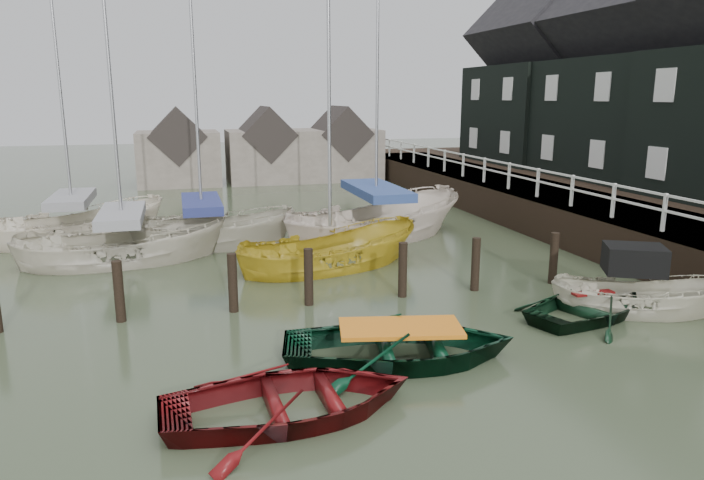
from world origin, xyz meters
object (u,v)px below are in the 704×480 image
object	(u,v)px
rowboat_dkgreen	(591,316)
sailboat_b	(204,244)
sailboat_d	(376,237)
sailboat_e	(75,238)
rowboat_red	(291,416)
sailboat_c	(330,267)
motorboat	(635,308)
sailboat_a	(125,260)
rowboat_green	(400,361)

from	to	relation	value
rowboat_dkgreen	sailboat_b	distance (m)	12.65
sailboat_b	sailboat_d	distance (m)	5.99
rowboat_dkgreen	sailboat_e	world-z (taller)	sailboat_e
sailboat_e	rowboat_red	bearing A→B (deg)	-179.41
sailboat_c	sailboat_e	size ratio (longest dim) A/B	0.97
rowboat_red	sailboat_e	bearing A→B (deg)	17.34
sailboat_b	sailboat_d	world-z (taller)	sailboat_d
rowboat_red	sailboat_b	distance (m)	12.31
rowboat_red	motorboat	world-z (taller)	motorboat
sailboat_d	sailboat_a	bearing A→B (deg)	75.51
rowboat_green	sailboat_a	distance (m)	10.76
rowboat_dkgreen	sailboat_d	world-z (taller)	sailboat_d
sailboat_d	sailboat_e	distance (m)	10.59
rowboat_dkgreen	sailboat_a	world-z (taller)	sailboat_a
rowboat_red	sailboat_a	world-z (taller)	sailboat_a
sailboat_d	sailboat_b	bearing A→B (deg)	63.61
sailboat_d	sailboat_e	xyz separation A→B (m)	(-10.28, 2.56, -0.00)
rowboat_green	sailboat_a	bearing A→B (deg)	43.29
sailboat_a	sailboat_b	size ratio (longest dim) A/B	1.00
rowboat_green	rowboat_dkgreen	distance (m)	5.25
motorboat	sailboat_d	bearing A→B (deg)	47.87
rowboat_dkgreen	sailboat_d	bearing A→B (deg)	-5.03
sailboat_b	rowboat_red	bearing A→B (deg)	-162.85
rowboat_dkgreen	sailboat_d	xyz separation A→B (m)	(-2.34, 9.03, 0.06)
rowboat_dkgreen	sailboat_e	distance (m)	17.14
rowboat_dkgreen	sailboat_a	distance (m)	13.36
rowboat_red	sailboat_a	xyz separation A→B (m)	(-3.22, 10.74, 0.06)
sailboat_b	sailboat_a	bearing A→B (deg)	136.03
sailboat_c	rowboat_red	bearing A→B (deg)	147.48
sailboat_a	sailboat_b	xyz separation A→B (m)	(2.40, 1.54, 0.00)
motorboat	sailboat_c	size ratio (longest dim) A/B	0.42
sailboat_a	rowboat_red	bearing A→B (deg)	-169.77
sailboat_c	sailboat_d	world-z (taller)	sailboat_d
rowboat_red	rowboat_green	xyz separation A→B (m)	(2.38, 1.55, 0.00)
motorboat	sailboat_e	world-z (taller)	sailboat_e
motorboat	sailboat_b	xyz separation A→B (m)	(-9.42, 9.61, -0.05)
sailboat_a	sailboat_d	world-z (taller)	sailboat_d
motorboat	sailboat_d	distance (m)	9.74
motorboat	sailboat_b	size ratio (longest dim) A/B	0.38
rowboat_dkgreen	motorboat	xyz separation A→B (m)	(1.12, -0.08, 0.11)
rowboat_green	sailboat_c	distance (m)	6.93
rowboat_dkgreen	sailboat_e	size ratio (longest dim) A/B	0.35
rowboat_green	sailboat_b	size ratio (longest dim) A/B	0.41
rowboat_green	sailboat_b	xyz separation A→B (m)	(-3.20, 10.73, 0.06)
sailboat_a	sailboat_e	bearing A→B (deg)	21.50
rowboat_red	sailboat_d	distance (m)	12.85
rowboat_green	sailboat_d	bearing A→B (deg)	-3.21
rowboat_green	rowboat_dkgreen	xyz separation A→B (m)	(5.11, 1.20, 0.00)
rowboat_red	motorboat	size ratio (longest dim) A/B	0.98
motorboat	rowboat_green	bearing A→B (deg)	127.31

